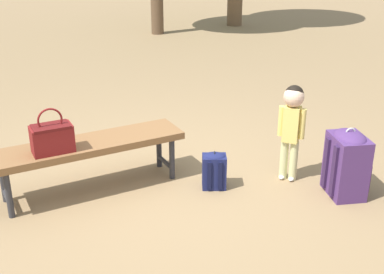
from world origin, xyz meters
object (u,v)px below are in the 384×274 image
(park_bench, at_px, (89,148))
(handbag, at_px, (52,137))
(backpack_small, at_px, (214,169))
(child_standing, at_px, (292,118))
(backpack_large, at_px, (347,162))

(park_bench, distance_m, handbag, 0.37)
(handbag, height_order, backpack_small, handbag)
(child_standing, distance_m, backpack_large, 0.58)
(park_bench, xyz_separation_m, backpack_large, (2.08, -0.55, -0.09))
(backpack_large, bearing_deg, child_standing, 134.31)
(park_bench, bearing_deg, child_standing, -6.25)
(handbag, distance_m, child_standing, 2.01)
(handbag, distance_m, backpack_small, 1.38)
(child_standing, relative_size, backpack_small, 2.53)
(park_bench, distance_m, backpack_small, 1.08)
(backpack_small, bearing_deg, backpack_large, -18.85)
(backpack_large, relative_size, backpack_small, 1.75)
(child_standing, bearing_deg, park_bench, 173.75)
(child_standing, relative_size, backpack_large, 1.45)
(park_bench, xyz_separation_m, handbag, (-0.28, -0.15, 0.18))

